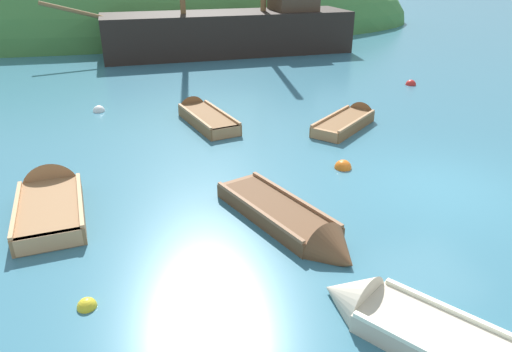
{
  "coord_description": "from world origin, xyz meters",
  "views": [
    {
      "loc": [
        -6.56,
        -8.34,
        4.85
      ],
      "look_at": [
        -4.05,
        1.38,
        0.16
      ],
      "focal_mm": 32.99,
      "sensor_mm": 36.0,
      "label": 1
    }
  ],
  "objects_px": {
    "rowboat_far": "(425,336)",
    "buoy_red": "(411,85)",
    "buoy_white": "(99,111)",
    "rowboat_portside": "(350,122)",
    "buoy_yellow": "(87,307)",
    "rowboat_near_dock": "(51,202)",
    "rowboat_center": "(294,226)",
    "buoy_orange": "(343,168)",
    "sailing_ship": "(231,37)",
    "rowboat_outer_right": "(202,117)"
  },
  "relations": [
    {
      "from": "buoy_white",
      "to": "buoy_orange",
      "type": "distance_m",
      "value": 9.02
    },
    {
      "from": "rowboat_near_dock",
      "to": "buoy_orange",
      "type": "height_order",
      "value": "rowboat_near_dock"
    },
    {
      "from": "buoy_yellow",
      "to": "buoy_red",
      "type": "relative_size",
      "value": 0.71
    },
    {
      "from": "buoy_white",
      "to": "buoy_yellow",
      "type": "bearing_deg",
      "value": -88.62
    },
    {
      "from": "buoy_yellow",
      "to": "buoy_orange",
      "type": "height_order",
      "value": "buoy_orange"
    },
    {
      "from": "buoy_white",
      "to": "rowboat_portside",
      "type": "bearing_deg",
      "value": -24.15
    },
    {
      "from": "rowboat_portside",
      "to": "buoy_red",
      "type": "bearing_deg",
      "value": 1.18
    },
    {
      "from": "rowboat_far",
      "to": "buoy_orange",
      "type": "distance_m",
      "value": 5.9
    },
    {
      "from": "rowboat_portside",
      "to": "buoy_red",
      "type": "relative_size",
      "value": 7.18
    },
    {
      "from": "sailing_ship",
      "to": "buoy_orange",
      "type": "xyz_separation_m",
      "value": [
        -0.44,
        -15.95,
        -0.85
      ]
    },
    {
      "from": "rowboat_portside",
      "to": "rowboat_far",
      "type": "relative_size",
      "value": 0.83
    },
    {
      "from": "rowboat_outer_right",
      "to": "buoy_white",
      "type": "distance_m",
      "value": 3.8
    },
    {
      "from": "rowboat_center",
      "to": "buoy_yellow",
      "type": "xyz_separation_m",
      "value": [
        -3.77,
        -1.34,
        -0.09
      ]
    },
    {
      "from": "rowboat_far",
      "to": "rowboat_center",
      "type": "bearing_deg",
      "value": -20.21
    },
    {
      "from": "buoy_white",
      "to": "buoy_yellow",
      "type": "xyz_separation_m",
      "value": [
        0.25,
        -10.4,
        0.0
      ]
    },
    {
      "from": "rowboat_center",
      "to": "buoy_orange",
      "type": "distance_m",
      "value": 3.3
    },
    {
      "from": "rowboat_far",
      "to": "rowboat_near_dock",
      "type": "distance_m",
      "value": 7.73
    },
    {
      "from": "rowboat_far",
      "to": "rowboat_near_dock",
      "type": "bearing_deg",
      "value": 11.25
    },
    {
      "from": "rowboat_near_dock",
      "to": "rowboat_portside",
      "type": "bearing_deg",
      "value": -74.33
    },
    {
      "from": "buoy_orange",
      "to": "rowboat_far",
      "type": "bearing_deg",
      "value": -103.12
    },
    {
      "from": "rowboat_far",
      "to": "buoy_red",
      "type": "relative_size",
      "value": 8.69
    },
    {
      "from": "sailing_ship",
      "to": "buoy_white",
      "type": "distance_m",
      "value": 11.51
    },
    {
      "from": "rowboat_center",
      "to": "rowboat_near_dock",
      "type": "height_order",
      "value": "rowboat_near_dock"
    },
    {
      "from": "buoy_white",
      "to": "buoy_red",
      "type": "relative_size",
      "value": 0.97
    },
    {
      "from": "buoy_orange",
      "to": "buoy_white",
      "type": "bearing_deg",
      "value": 133.28
    },
    {
      "from": "rowboat_portside",
      "to": "buoy_white",
      "type": "distance_m",
      "value": 8.54
    },
    {
      "from": "sailing_ship",
      "to": "buoy_yellow",
      "type": "distance_m",
      "value": 20.8
    },
    {
      "from": "buoy_yellow",
      "to": "buoy_red",
      "type": "xyz_separation_m",
      "value": [
        12.18,
        11.0,
        0.0
      ]
    },
    {
      "from": "rowboat_center",
      "to": "buoy_red",
      "type": "distance_m",
      "value": 12.81
    },
    {
      "from": "rowboat_portside",
      "to": "buoy_orange",
      "type": "relative_size",
      "value": 7.05
    },
    {
      "from": "buoy_white",
      "to": "buoy_orange",
      "type": "relative_size",
      "value": 0.95
    },
    {
      "from": "buoy_white",
      "to": "buoy_red",
      "type": "distance_m",
      "value": 12.45
    },
    {
      "from": "sailing_ship",
      "to": "rowboat_outer_right",
      "type": "xyz_separation_m",
      "value": [
        -3.31,
        -11.25,
        -0.74
      ]
    },
    {
      "from": "sailing_ship",
      "to": "buoy_orange",
      "type": "height_order",
      "value": "sailing_ship"
    },
    {
      "from": "rowboat_center",
      "to": "buoy_orange",
      "type": "bearing_deg",
      "value": 118.86
    },
    {
      "from": "rowboat_far",
      "to": "buoy_white",
      "type": "xyz_separation_m",
      "value": [
        -4.84,
        12.31,
        -0.09
      ]
    },
    {
      "from": "rowboat_outer_right",
      "to": "buoy_orange",
      "type": "relative_size",
      "value": 8.43
    },
    {
      "from": "rowboat_center",
      "to": "buoy_yellow",
      "type": "bearing_deg",
      "value": -90.8
    },
    {
      "from": "buoy_red",
      "to": "buoy_yellow",
      "type": "bearing_deg",
      "value": -137.91
    },
    {
      "from": "buoy_red",
      "to": "rowboat_near_dock",
      "type": "bearing_deg",
      "value": -150.21
    },
    {
      "from": "buoy_yellow",
      "to": "buoy_red",
      "type": "bearing_deg",
      "value": 42.09
    },
    {
      "from": "buoy_white",
      "to": "rowboat_outer_right",
      "type": "bearing_deg",
      "value": -29.42
    },
    {
      "from": "rowboat_center",
      "to": "sailing_ship",
      "type": "bearing_deg",
      "value": 151.66
    },
    {
      "from": "buoy_yellow",
      "to": "buoy_red",
      "type": "distance_m",
      "value": 16.41
    },
    {
      "from": "rowboat_portside",
      "to": "sailing_ship",
      "type": "bearing_deg",
      "value": 54.95
    },
    {
      "from": "rowboat_far",
      "to": "buoy_orange",
      "type": "relative_size",
      "value": 8.54
    },
    {
      "from": "sailing_ship",
      "to": "buoy_red",
      "type": "relative_size",
      "value": 37.33
    },
    {
      "from": "rowboat_center",
      "to": "rowboat_far",
      "type": "relative_size",
      "value": 1.02
    },
    {
      "from": "rowboat_far",
      "to": "buoy_red",
      "type": "bearing_deg",
      "value": -64.76
    },
    {
      "from": "rowboat_outer_right",
      "to": "buoy_yellow",
      "type": "height_order",
      "value": "rowboat_outer_right"
    }
  ]
}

